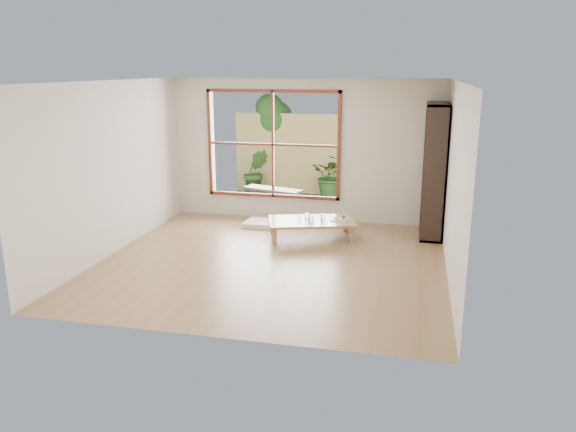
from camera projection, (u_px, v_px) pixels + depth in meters
name	position (u px, v px, depth m)	size (l,w,h in m)	color
ground	(273.00, 261.00, 8.33)	(5.00, 5.00, 0.00)	#9C714E
low_table	(312.00, 222.00, 9.39)	(1.58, 1.17, 0.31)	tan
floor_cushion	(261.00, 223.00, 10.21)	(0.55, 0.55, 0.08)	white
bookshelf	(434.00, 171.00, 9.35)	(0.36, 1.00, 2.23)	black
glass_tall	(311.00, 219.00, 9.21)	(0.07, 0.07, 0.14)	silver
glass_mid	(323.00, 217.00, 9.36)	(0.08, 0.08, 0.11)	silver
glass_short	(307.00, 216.00, 9.44)	(0.07, 0.07, 0.10)	silver
glass_small	(300.00, 217.00, 9.44)	(0.06, 0.06, 0.08)	silver
food_tray	(340.00, 219.00, 9.36)	(0.29, 0.23, 0.09)	white
deck	(287.00, 204.00, 11.82)	(2.80, 2.00, 0.05)	#3A342A
garden_bench	(273.00, 191.00, 11.37)	(1.27, 0.69, 0.39)	black
bamboo_fence	(297.00, 154.00, 12.53)	(2.80, 0.06, 1.80)	#D3BC6C
shrub_right	(333.00, 175.00, 12.19)	(0.87, 0.76, 0.97)	#2E5921
shrub_left	(256.00, 172.00, 12.50)	(0.55, 0.45, 1.01)	#2E5921
garden_tree	(270.00, 120.00, 12.77)	(1.04, 0.85, 2.22)	#4C3D2D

